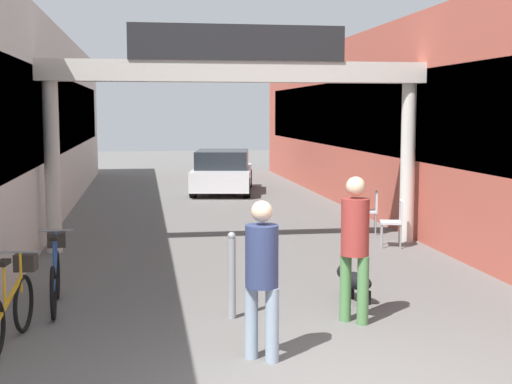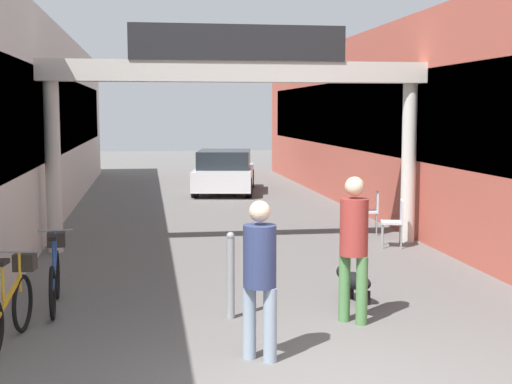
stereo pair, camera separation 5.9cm
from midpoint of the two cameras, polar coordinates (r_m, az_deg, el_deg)
storefront_right at (r=18.32m, az=12.82°, el=5.35°), size 3.00×26.00×4.48m
arcade_sign_gateway at (r=13.27m, az=-1.67°, el=8.08°), size 7.40×0.47×4.11m
pedestrian_with_dog at (r=8.64m, az=7.73°, el=-3.76°), size 0.48×0.48×1.78m
pedestrian_companion at (r=7.29m, az=0.23°, el=-6.26°), size 0.48×0.48×1.66m
dog_on_leash at (r=9.73m, az=7.63°, el=-7.03°), size 0.46×0.67×0.47m
bicycle_orange_nearest at (r=8.39m, az=-19.11°, el=-8.50°), size 0.46×1.68×0.98m
bicycle_blue_second at (r=9.75m, az=-15.92°, el=-6.32°), size 0.46×1.69×0.98m
bollard_post_metal at (r=8.84m, az=-2.15°, el=-6.62°), size 0.10×0.10×1.08m
cafe_chair_aluminium_nearer at (r=13.65m, az=10.97°, el=-2.11°), size 0.49×0.49×0.89m
cafe_chair_aluminium_farther at (r=15.04m, az=9.10°, el=-1.28°), size 0.50×0.50×0.89m
parked_car_white at (r=22.46m, az=-2.76°, el=1.61°), size 2.39×4.24×1.33m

